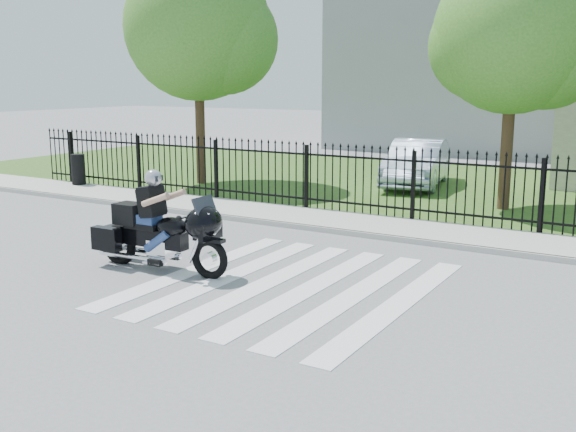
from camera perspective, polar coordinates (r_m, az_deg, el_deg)
The scene contains 12 objects.
ground at distance 11.68m, azimuth 0.05°, elevation -5.92°, with size 120.00×120.00×0.00m, color slate.
crosswalk at distance 11.68m, azimuth 0.05°, elevation -5.89°, with size 5.00×5.50×0.01m, color silver, non-canonical shape.
sidewalk at distance 16.03m, azimuth 9.20°, elevation -1.04°, with size 40.00×2.00×0.12m, color #ADAAA3.
curb at distance 15.13m, azimuth 7.80°, elevation -1.75°, with size 40.00×0.12×0.12m, color #ADAAA3.
grass_strip at distance 22.60m, azimuth 15.77°, elevation 2.17°, with size 40.00×12.00×0.02m, color #2A501B.
iron_fence at distance 16.80m, azimuth 10.55°, elevation 2.41°, with size 26.00×0.04×1.80m.
tree_left at distance 23.05m, azimuth -7.65°, elevation 15.55°, with size 4.80×4.80×7.58m.
tree_mid at distance 19.09m, azimuth 18.59°, elevation 14.42°, with size 4.20×4.20×6.78m.
building_tall at distance 36.72m, azimuth 17.56°, elevation 14.87°, with size 15.00×10.00×12.00m, color gray.
motorcycle_rider at distance 12.68m, azimuth -10.96°, elevation -1.04°, with size 2.92×0.90×1.93m.
parked_car at distance 22.76m, azimuth 10.86°, elevation 4.44°, with size 1.62×4.65×1.53m, color #AFC1DC.
litter_bin at distance 23.09m, azimuth -17.33°, elevation 3.80°, with size 0.44×0.44×0.99m, color black.
Camera 1 is at (5.69, -9.59, 3.49)m, focal length 42.00 mm.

